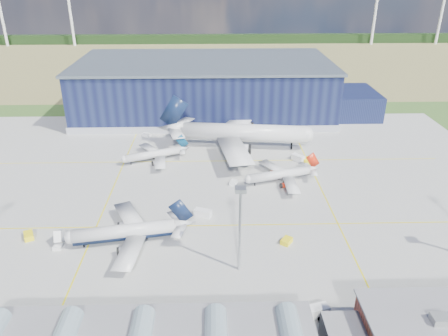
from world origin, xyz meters
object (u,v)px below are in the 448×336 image
(gse_van_b, at_px, (298,158))
(hangar, at_px, (210,90))
(airliner_navy, at_px, (124,225))
(car_b, at_px, (328,320))
(airliner_widebody, at_px, (243,124))
(gse_tug_b, at_px, (287,241))
(light_mast_center, at_px, (240,216))
(gse_tug_a, at_px, (29,236))
(gse_tug_c, at_px, (306,159))
(gse_cart_b, at_px, (146,135))
(airstair, at_px, (60,239))
(airliner_red, at_px, (280,170))
(car_a, at_px, (214,322))
(gse_van_a, at_px, (203,213))
(gse_van_c, at_px, (317,311))
(gse_cart_a, at_px, (233,182))
(airliner_regional, at_px, (152,151))

(gse_van_b, bearing_deg, hangar, 79.48)
(airliner_navy, height_order, car_b, airliner_navy)
(airliner_widebody, distance_m, gse_tug_b, 68.33)
(light_mast_center, height_order, gse_tug_a, light_mast_center)
(light_mast_center, xyz_separation_m, gse_tug_c, (29.21, 64.08, -14.72))
(airliner_widebody, relative_size, car_b, 16.17)
(airliner_widebody, bearing_deg, airliner_navy, -111.69)
(gse_cart_b, xyz_separation_m, car_b, (52.93, -110.00, -0.06))
(hangar, height_order, airstair, hangar)
(gse_tug_c, distance_m, airstair, 92.71)
(light_mast_center, xyz_separation_m, gse_tug_a, (-57.20, 14.97, -14.62))
(airliner_red, relative_size, car_a, 8.78)
(gse_van_b, bearing_deg, car_a, -151.18)
(airliner_navy, bearing_deg, gse_van_a, -157.79)
(gse_cart_b, bearing_deg, gse_van_c, -128.48)
(gse_cart_a, height_order, gse_cart_b, gse_cart_b)
(gse_tug_c, height_order, airstair, airstair)
(gse_van_a, xyz_separation_m, airstair, (-38.35, -12.87, 0.40))
(gse_tug_c, relative_size, gse_cart_b, 1.00)
(gse_van_a, bearing_deg, hangar, 21.04)
(light_mast_center, height_order, gse_tug_b, light_mast_center)
(airliner_regional, bearing_deg, hangar, -132.23)
(hangar, distance_m, airstair, 119.96)
(gse_van_a, height_order, gse_cart_a, gse_van_a)
(car_b, bearing_deg, gse_tug_c, -11.10)
(gse_cart_b, bearing_deg, airstair, -162.72)
(airliner_regional, xyz_separation_m, gse_tug_a, (-28.10, -50.52, -3.61))
(airliner_navy, distance_m, gse_tug_b, 43.92)
(airliner_widebody, height_order, gse_van_c, airliner_widebody)
(airliner_widebody, xyz_separation_m, gse_tug_b, (7.56, -67.23, -9.61))
(hangar, bearing_deg, gse_tug_b, -79.74)
(gse_van_c, bearing_deg, airliner_widebody, -9.57)
(gse_cart_b, relative_size, airstair, 0.69)
(airliner_regional, distance_m, gse_cart_b, 27.46)
(light_mast_center, xyz_separation_m, airstair, (-47.72, 12.35, -13.91))
(airliner_navy, relative_size, airliner_widebody, 0.55)
(airliner_regional, xyz_separation_m, gse_tug_b, (42.58, -54.80, -3.69))
(airliner_red, relative_size, gse_van_c, 5.71)
(car_a, bearing_deg, gse_tug_a, 64.33)
(hangar, distance_m, gse_van_c, 143.06)
(gse_tug_c, xyz_separation_m, gse_cart_b, (-64.41, 27.92, -0.01))
(gse_cart_a, xyz_separation_m, car_b, (16.99, -63.73, -0.02))
(airliner_regional, xyz_separation_m, gse_van_c, (44.97, -81.48, -3.22))
(gse_tug_b, bearing_deg, hangar, 135.66)
(hangar, distance_m, gse_cart_b, 44.50)
(gse_tug_a, distance_m, gse_cart_a, 65.60)
(airliner_regional, bearing_deg, car_b, 97.34)
(airstair, bearing_deg, gse_tug_b, -8.10)
(gse_tug_b, height_order, car_b, gse_tug_b)
(gse_van_b, height_order, gse_cart_b, gse_van_b)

